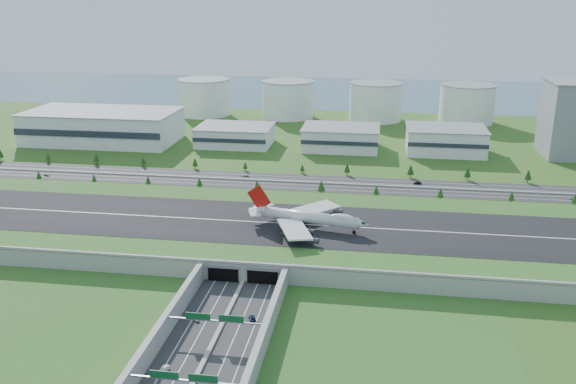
# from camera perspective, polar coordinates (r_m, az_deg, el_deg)

# --- Properties ---
(ground) EXTENTS (1200.00, 1200.00, 0.00)m
(ground) POSITION_cam_1_polar(r_m,az_deg,el_deg) (306.54, -2.18, -4.29)
(ground) COLOR #34531A
(ground) RESTS_ON ground
(airfield_deck) EXTENTS (520.00, 100.00, 9.20)m
(airfield_deck) POSITION_cam_1_polar(r_m,az_deg,el_deg) (304.92, -2.19, -3.58)
(airfield_deck) COLOR gray
(airfield_deck) RESTS_ON ground
(underpass_road) EXTENTS (38.80, 120.40, 8.00)m
(underpass_road) POSITION_cam_1_polar(r_m,az_deg,el_deg) (218.48, -7.15, -13.30)
(underpass_road) COLOR #28282B
(underpass_road) RESTS_ON ground
(sign_gantry_near) EXTENTS (38.70, 0.70, 9.80)m
(sign_gantry_near) POSITION_cam_1_polar(r_m,az_deg,el_deg) (220.30, -6.88, -11.93)
(sign_gantry_near) COLOR gray
(sign_gantry_near) RESTS_ON ground
(sign_gantry_far) EXTENTS (38.70, 0.70, 9.80)m
(sign_gantry_far) POSITION_cam_1_polar(r_m,az_deg,el_deg) (192.17, -9.73, -17.04)
(sign_gantry_far) COLOR gray
(sign_gantry_far) RESTS_ON ground
(north_expressway) EXTENTS (560.00, 36.00, 0.12)m
(north_expressway) POSITION_cam_1_polar(r_m,az_deg,el_deg) (394.78, 0.37, 0.92)
(north_expressway) COLOR #28282B
(north_expressway) RESTS_ON ground
(tree_row) EXTENTS (498.12, 48.72, 8.48)m
(tree_row) POSITION_cam_1_polar(r_m,az_deg,el_deg) (393.67, 2.87, 1.55)
(tree_row) COLOR #3D2819
(tree_row) RESTS_ON ground
(hangar_west) EXTENTS (120.00, 60.00, 25.00)m
(hangar_west) POSITION_cam_1_polar(r_m,az_deg,el_deg) (524.95, -16.93, 5.88)
(hangar_west) COLOR silver
(hangar_west) RESTS_ON ground
(hangar_mid_a) EXTENTS (58.00, 42.00, 15.00)m
(hangar_mid_a) POSITION_cam_1_polar(r_m,az_deg,el_deg) (494.13, -4.96, 5.28)
(hangar_mid_a) COLOR silver
(hangar_mid_a) RESTS_ON ground
(hangar_mid_b) EXTENTS (58.00, 42.00, 17.00)m
(hangar_mid_b) POSITION_cam_1_polar(r_m,az_deg,el_deg) (481.49, 4.96, 5.06)
(hangar_mid_b) COLOR silver
(hangar_mid_b) RESTS_ON ground
(hangar_mid_c) EXTENTS (58.00, 42.00, 19.00)m
(hangar_mid_c) POSITION_cam_1_polar(r_m,az_deg,el_deg) (483.13, 14.50, 4.71)
(hangar_mid_c) COLOR silver
(hangar_mid_c) RESTS_ON ground
(fuel_tank_a) EXTENTS (50.00, 50.00, 35.00)m
(fuel_tank_a) POSITION_cam_1_polar(r_m,az_deg,el_deg) (621.38, -7.86, 8.76)
(fuel_tank_a) COLOR silver
(fuel_tank_a) RESTS_ON ground
(fuel_tank_b) EXTENTS (50.00, 50.00, 35.00)m
(fuel_tank_b) POSITION_cam_1_polar(r_m,az_deg,el_deg) (603.16, 0.01, 8.65)
(fuel_tank_b) COLOR silver
(fuel_tank_b) RESTS_ON ground
(fuel_tank_c) EXTENTS (50.00, 50.00, 35.00)m
(fuel_tank_c) POSITION_cam_1_polar(r_m,az_deg,el_deg) (596.60, 8.19, 8.36)
(fuel_tank_c) COLOR silver
(fuel_tank_c) RESTS_ON ground
(fuel_tank_d) EXTENTS (50.00, 50.00, 35.00)m
(fuel_tank_d) POSITION_cam_1_polar(r_m,az_deg,el_deg) (602.09, 16.38, 7.90)
(fuel_tank_d) COLOR silver
(fuel_tank_d) RESTS_ON ground
(bay_water) EXTENTS (1200.00, 260.00, 0.06)m
(bay_water) POSITION_cam_1_polar(r_m,az_deg,el_deg) (769.09, 4.54, 9.33)
(bay_water) COLOR #3C6073
(bay_water) RESTS_ON ground
(boeing_747) EXTENTS (61.52, 57.59, 19.22)m
(boeing_747) POSITION_cam_1_polar(r_m,az_deg,el_deg) (295.44, 1.82, -2.36)
(boeing_747) COLOR silver
(boeing_747) RESTS_ON airfield_deck
(car_0) EXTENTS (3.19, 4.37, 1.38)m
(car_0) POSITION_cam_1_polar(r_m,az_deg,el_deg) (235.36, -8.53, -11.63)
(car_0) COLOR #ACACB1
(car_0) RESTS_ON ground
(car_1) EXTENTS (2.92, 5.32, 1.66)m
(car_1) POSITION_cam_1_polar(r_m,az_deg,el_deg) (208.94, -11.56, -15.97)
(car_1) COLOR silver
(car_1) RESTS_ON ground
(car_2) EXTENTS (4.01, 5.43, 1.37)m
(car_2) POSITION_cam_1_polar(r_m,az_deg,el_deg) (233.57, -3.38, -11.69)
(car_2) COLOR #0D2244
(car_2) RESTS_ON ground
(car_4) EXTENTS (4.14, 2.67, 1.31)m
(car_4) POSITION_cam_1_polar(r_m,az_deg,el_deg) (439.13, -21.64, 1.50)
(car_4) COLOR #4C4C50
(car_4) RESTS_ON ground
(car_5) EXTENTS (5.01, 2.51, 1.58)m
(car_5) POSITION_cam_1_polar(r_m,az_deg,el_deg) (399.41, 12.01, 0.85)
(car_5) COLOR black
(car_5) RESTS_ON ground
(car_6) EXTENTS (6.26, 3.35, 1.67)m
(car_6) POSITION_cam_1_polar(r_m,az_deg,el_deg) (399.12, 25.27, -0.54)
(car_6) COLOR silver
(car_6) RESTS_ON ground
(car_7) EXTENTS (5.17, 2.25, 1.48)m
(car_7) POSITION_cam_1_polar(r_m,az_deg,el_deg) (408.25, -4.05, 1.58)
(car_7) COLOR white
(car_7) RESTS_ON ground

